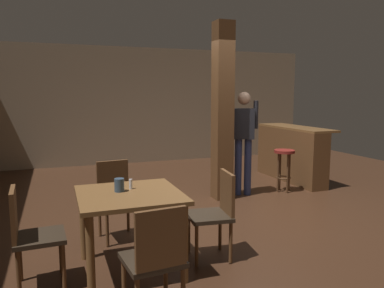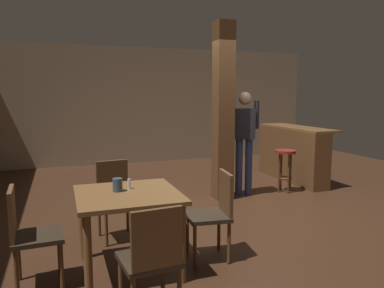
{
  "view_description": "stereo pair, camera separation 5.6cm",
  "coord_description": "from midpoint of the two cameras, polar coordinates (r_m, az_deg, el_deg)",
  "views": [
    {
      "loc": [
        -2.4,
        -4.59,
        1.69
      ],
      "look_at": [
        -0.66,
        0.16,
        1.01
      ],
      "focal_mm": 35.0,
      "sensor_mm": 36.0,
      "label": 1
    },
    {
      "loc": [
        -2.34,
        -4.61,
        1.69
      ],
      "look_at": [
        -0.66,
        0.16,
        1.01
      ],
      "focal_mm": 35.0,
      "sensor_mm": 36.0,
      "label": 2
    }
  ],
  "objects": [
    {
      "name": "bar_counter",
      "position": [
        7.56,
        15.2,
        -1.37
      ],
      "size": [
        0.56,
        1.85,
        1.05
      ],
      "color": "brown",
      "rests_on": "ground_plane"
    },
    {
      "name": "chair_north",
      "position": [
        4.53,
        -11.28,
        -7.62
      ],
      "size": [
        0.47,
        0.47,
        0.89
      ],
      "color": "#2D2319",
      "rests_on": "ground_plane"
    },
    {
      "name": "bar_stool_near",
      "position": [
        6.64,
        14.25,
        -2.45
      ],
      "size": [
        0.35,
        0.35,
        0.73
      ],
      "color": "maroon",
      "rests_on": "ground_plane"
    },
    {
      "name": "chair_west",
      "position": [
        3.6,
        -23.28,
        -12.17
      ],
      "size": [
        0.44,
        0.44,
        0.89
      ],
      "color": "#2D2319",
      "rests_on": "ground_plane"
    },
    {
      "name": "napkin_cup",
      "position": [
        3.65,
        -10.84,
        -6.13
      ],
      "size": [
        0.09,
        0.09,
        0.13
      ],
      "primitive_type": "cylinder",
      "color": "#33475B",
      "rests_on": "dining_table"
    },
    {
      "name": "chair_south",
      "position": [
        2.87,
        -5.53,
        -16.68
      ],
      "size": [
        0.46,
        0.46,
        0.89
      ],
      "color": "#2D2319",
      "rests_on": "ground_plane"
    },
    {
      "name": "wall_back",
      "position": [
        9.41,
        -4.92,
        5.87
      ],
      "size": [
        8.0,
        0.1,
        2.8
      ],
      "primitive_type": "cube",
      "color": "gray",
      "rests_on": "ground_plane"
    },
    {
      "name": "chair_east",
      "position": [
        3.9,
        3.92,
        -10.02
      ],
      "size": [
        0.47,
        0.47,
        0.89
      ],
      "color": "#2D2319",
      "rests_on": "ground_plane"
    },
    {
      "name": "dining_table",
      "position": [
        3.63,
        -9.29,
        -9.27
      ],
      "size": [
        0.95,
        0.95,
        0.76
      ],
      "color": "brown",
      "rests_on": "ground_plane"
    },
    {
      "name": "standing_person",
      "position": [
        6.24,
        8.23,
        1.26
      ],
      "size": [
        0.46,
        0.32,
        1.72
      ],
      "color": "black",
      "rests_on": "ground_plane"
    },
    {
      "name": "ground_plane",
      "position": [
        5.45,
        7.5,
        -10.48
      ],
      "size": [
        10.8,
        10.8,
        0.0
      ],
      "primitive_type": "plane",
      "color": "#382114"
    },
    {
      "name": "salt_shaker",
      "position": [
        3.72,
        -9.13,
        -6.03
      ],
      "size": [
        0.03,
        0.03,
        0.1
      ],
      "primitive_type": "cylinder",
      "color": "silver",
      "rests_on": "dining_table"
    },
    {
      "name": "pillar",
      "position": [
        5.96,
        5.05,
        4.85
      ],
      "size": [
        0.28,
        0.28,
        2.8
      ],
      "primitive_type": "cube",
      "color": "brown",
      "rests_on": "ground_plane"
    }
  ]
}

